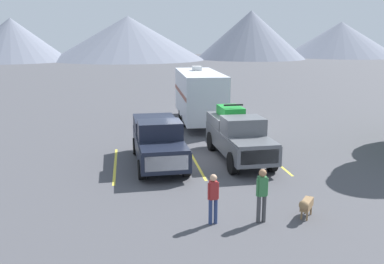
{
  "coord_description": "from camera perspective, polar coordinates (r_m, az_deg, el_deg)",
  "views": [
    {
      "loc": [
        -3.07,
        -18.87,
        5.76
      ],
      "look_at": [
        0.0,
        0.77,
        1.2
      ],
      "focal_mm": 39.16,
      "sensor_mm": 36.0,
      "label": 1
    }
  ],
  "objects": [
    {
      "name": "lot_stripe_c",
      "position": [
        20.66,
        10.7,
        -3.49
      ],
      "size": [
        0.12,
        5.5,
        0.01
      ],
      "primitive_type": "cube",
      "color": "gold",
      "rests_on": "ground"
    },
    {
      "name": "dog",
      "position": [
        14.13,
        15.24,
        -9.55
      ],
      "size": [
        0.74,
        0.88,
        0.72
      ],
      "color": "olive",
      "rests_on": "ground"
    },
    {
      "name": "camper_trailer_a",
      "position": [
        28.05,
        0.99,
        5.18
      ],
      "size": [
        2.83,
        9.21,
        3.76
      ],
      "color": "silver",
      "rests_on": "ground"
    },
    {
      "name": "person_a",
      "position": [
        13.38,
        9.51,
        -8.06
      ],
      "size": [
        0.39,
        0.24,
        1.76
      ],
      "color": "#3F3F42",
      "rests_on": "ground"
    },
    {
      "name": "pickup_truck_b",
      "position": [
        20.06,
        6.27,
        -0.35
      ],
      "size": [
        2.21,
        5.81,
        2.51
      ],
      "color": "#595B60",
      "rests_on": "ground"
    },
    {
      "name": "pickup_truck_a",
      "position": [
        19.3,
        -4.63,
        -1.12
      ],
      "size": [
        2.31,
        5.74,
        2.12
      ],
      "color": "black",
      "rests_on": "ground"
    },
    {
      "name": "person_b",
      "position": [
        13.13,
        2.91,
        -8.64
      ],
      "size": [
        0.36,
        0.22,
        1.63
      ],
      "color": "navy",
      "rests_on": "ground"
    },
    {
      "name": "lot_stripe_b",
      "position": [
        19.75,
        0.45,
        -4.03
      ],
      "size": [
        0.12,
        5.5,
        0.01
      ],
      "primitive_type": "cube",
      "color": "gold",
      "rests_on": "ground"
    },
    {
      "name": "lot_stripe_a",
      "position": [
        19.53,
        -10.42,
        -4.45
      ],
      "size": [
        0.12,
        5.5,
        0.01
      ],
      "primitive_type": "cube",
      "color": "gold",
      "rests_on": "ground"
    },
    {
      "name": "mountain_ridge",
      "position": [
        109.58,
        -10.31,
        13.01
      ],
      "size": [
        141.53,
        40.79,
        17.19
      ],
      "color": "slate",
      "rests_on": "ground"
    },
    {
      "name": "ground_plane",
      "position": [
        19.97,
        0.34,
        -3.85
      ],
      "size": [
        240.0,
        240.0,
        0.0
      ],
      "primitive_type": "plane",
      "color": "#47474C"
    }
  ]
}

